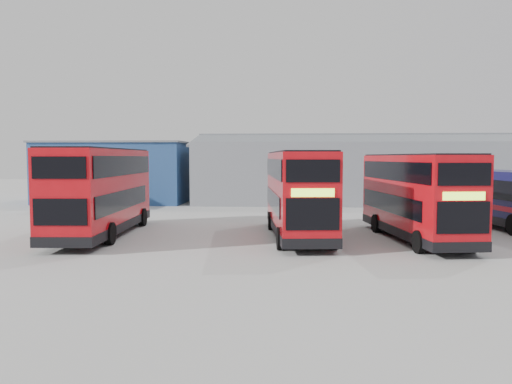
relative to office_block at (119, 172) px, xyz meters
name	(u,v)px	position (x,y,z in m)	size (l,w,h in m)	color
ground_plane	(275,236)	(14.00, -17.99, -2.58)	(120.00, 120.00, 0.00)	#A0A09B
office_block	(119,172)	(0.00, 0.00, 0.00)	(12.30, 8.32, 5.12)	navy
maintenance_shed	(373,171)	(22.00, 2.01, 0.02)	(30.50, 12.00, 5.89)	gray
double_decker_left	(102,192)	(5.62, -18.59, -0.47)	(3.00, 10.17, 4.25)	red
double_decker_centre	(298,195)	(15.10, -18.34, -0.54)	(3.30, 9.86, 4.10)	red
double_decker_right	(415,197)	(20.50, -18.79, -0.61)	(3.44, 9.57, 3.97)	red
single_decker_blue	(501,199)	(26.34, -14.00, -1.05)	(4.43, 11.62, 3.08)	#0D113D
panel_van	(82,191)	(-0.73, -5.93, -1.25)	(2.45, 5.52, 2.39)	silver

